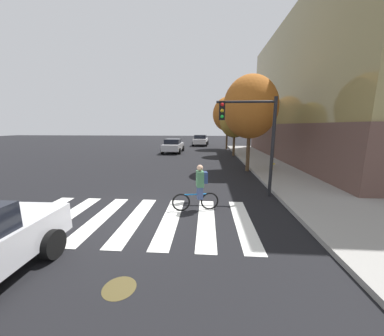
% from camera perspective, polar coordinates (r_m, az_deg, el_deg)
% --- Properties ---
extents(ground_plane, '(120.00, 120.00, 0.00)m').
position_cam_1_polar(ground_plane, '(7.54, -16.11, -12.97)').
color(ground_plane, black).
extents(crosswalk_stripes, '(7.64, 3.67, 0.01)m').
position_cam_1_polar(crosswalk_stripes, '(7.49, -15.04, -13.03)').
color(crosswalk_stripes, silver).
rests_on(crosswalk_stripes, ground).
extents(manhole_cover, '(0.64, 0.64, 0.01)m').
position_cam_1_polar(manhole_cover, '(4.85, -18.91, -28.13)').
color(manhole_cover, '#473D1E').
rests_on(manhole_cover, ground).
extents(sedan_mid, '(2.22, 4.59, 1.58)m').
position_cam_1_polar(sedan_mid, '(24.63, -5.07, 6.02)').
color(sedan_mid, '#B7B7BC').
rests_on(sedan_mid, ground).
extents(sedan_far, '(2.50, 4.92, 1.66)m').
position_cam_1_polar(sedan_far, '(33.54, 2.34, 7.51)').
color(sedan_far, silver).
rests_on(sedan_far, ground).
extents(cyclist, '(1.69, 0.42, 1.69)m').
position_cam_1_polar(cyclist, '(7.67, 1.87, -5.38)').
color(cyclist, black).
rests_on(cyclist, ground).
extents(traffic_light_near, '(2.47, 0.28, 4.20)m').
position_cam_1_polar(traffic_light_near, '(9.38, 16.16, 9.73)').
color(traffic_light_near, black).
rests_on(traffic_light_near, ground).
extents(fire_hydrant, '(0.33, 0.22, 0.78)m').
position_cam_1_polar(fire_hydrant, '(15.34, 20.55, 1.13)').
color(fire_hydrant, gold).
rests_on(fire_hydrant, sidewalk).
extents(street_tree_near, '(3.50, 3.50, 6.23)m').
position_cam_1_polar(street_tree_near, '(14.78, 15.36, 15.41)').
color(street_tree_near, '#4C3823').
rests_on(street_tree_near, ground).
extents(street_tree_mid, '(2.96, 2.96, 5.26)m').
position_cam_1_polar(street_tree_mid, '(22.12, 11.37, 12.36)').
color(street_tree_mid, '#4C3823').
rests_on(street_tree_mid, ground).
extents(street_tree_far, '(3.75, 3.75, 6.66)m').
position_cam_1_polar(street_tree_far, '(28.57, 9.48, 14.04)').
color(street_tree_far, '#4C3823').
rests_on(street_tree_far, ground).
extents(corner_building, '(15.95, 21.71, 11.83)m').
position_cam_1_polar(corner_building, '(24.31, 41.37, 15.23)').
color(corner_building, brown).
rests_on(corner_building, ground).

